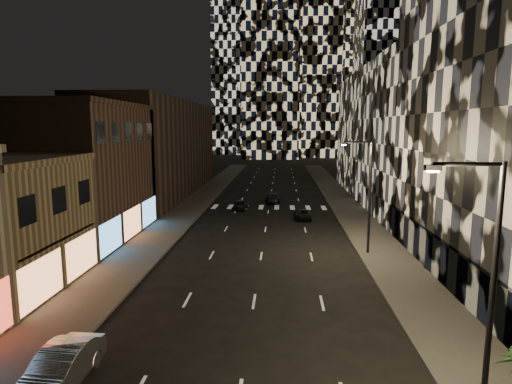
# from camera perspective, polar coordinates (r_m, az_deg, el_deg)

# --- Properties ---
(sidewalk_left) EXTENTS (4.00, 120.00, 0.15)m
(sidewalk_left) POSITION_cam_1_polar(r_m,az_deg,el_deg) (56.12, -8.53, -1.83)
(sidewalk_left) COLOR #47443F
(sidewalk_left) RESTS_ON ground
(sidewalk_right) EXTENTS (4.00, 120.00, 0.15)m
(sidewalk_right) POSITION_cam_1_polar(r_m,az_deg,el_deg) (55.57, 12.10, -2.03)
(sidewalk_right) COLOR #47443F
(sidewalk_right) RESTS_ON ground
(curb_left) EXTENTS (0.20, 120.00, 0.15)m
(curb_left) POSITION_cam_1_polar(r_m,az_deg,el_deg) (55.73, -6.42, -1.86)
(curb_left) COLOR #4C4C47
(curb_left) RESTS_ON ground
(curb_right) EXTENTS (0.20, 120.00, 0.15)m
(curb_right) POSITION_cam_1_polar(r_m,az_deg,el_deg) (55.29, 9.95, -2.03)
(curb_right) COLOR #4C4C47
(curb_right) RESTS_ON ground
(retail_brown) EXTENTS (10.00, 15.00, 12.00)m
(retail_brown) POSITION_cam_1_polar(r_m,az_deg,el_deg) (42.03, -22.82, 2.23)
(retail_brown) COLOR #453127
(retail_brown) RESTS_ON ground
(retail_filler_left) EXTENTS (10.00, 40.00, 14.00)m
(retail_filler_left) POSITION_cam_1_polar(r_m,az_deg,el_deg) (66.69, -12.81, 5.70)
(retail_filler_left) COLOR #453127
(retail_filler_left) RESTS_ON ground
(midrise_base) EXTENTS (0.60, 25.00, 3.00)m
(midrise_base) POSITION_cam_1_polar(r_m,az_deg,el_deg) (31.67, 23.35, -8.04)
(midrise_base) COLOR #383838
(midrise_base) RESTS_ON ground
(midrise_filler_right) EXTENTS (16.00, 40.00, 18.00)m
(midrise_filler_right) POSITION_cam_1_polar(r_m,az_deg,el_deg) (63.72, 20.40, 7.05)
(midrise_filler_right) COLOR #232326
(midrise_filler_right) RESTS_ON ground
(tower_center_low) EXTENTS (18.00, 18.00, 95.00)m
(tower_center_low) POSITION_cam_1_polar(r_m,az_deg,el_deg) (148.77, 2.10, 23.19)
(tower_center_low) COLOR black
(tower_center_low) RESTS_ON ground
(streetlight_near) EXTENTS (2.55, 0.25, 9.00)m
(streetlight_near) POSITION_cam_1_polar(r_m,az_deg,el_deg) (16.30, 28.37, -9.79)
(streetlight_near) COLOR black
(streetlight_near) RESTS_ON sidewalk_right
(streetlight_far) EXTENTS (2.55, 0.25, 9.00)m
(streetlight_far) POSITION_cam_1_polar(r_m,az_deg,el_deg) (35.00, 14.59, 0.40)
(streetlight_far) COLOR black
(streetlight_far) RESTS_ON sidewalk_right
(car_silver_parked) EXTENTS (1.79, 4.78, 1.56)m
(car_silver_parked) POSITION_cam_1_polar(r_m,az_deg,el_deg) (19.86, -24.62, -20.57)
(car_silver_parked) COLOR gray
(car_silver_parked) RESTS_ON ground
(car_dark_midlane) EXTENTS (1.91, 3.79, 1.24)m
(car_dark_midlane) POSITION_cam_1_polar(r_m,az_deg,el_deg) (53.13, -2.10, -1.74)
(car_dark_midlane) COLOR black
(car_dark_midlane) RESTS_ON ground
(car_dark_oncoming) EXTENTS (1.92, 4.57, 1.32)m
(car_dark_oncoming) POSITION_cam_1_polar(r_m,az_deg,el_deg) (58.36, 2.33, -0.76)
(car_dark_oncoming) COLOR black
(car_dark_oncoming) RESTS_ON ground
(car_dark_rightlane) EXTENTS (1.82, 3.85, 1.06)m
(car_dark_rightlane) POSITION_cam_1_polar(r_m,az_deg,el_deg) (47.99, 6.27, -3.02)
(car_dark_rightlane) COLOR black
(car_dark_rightlane) RESTS_ON ground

